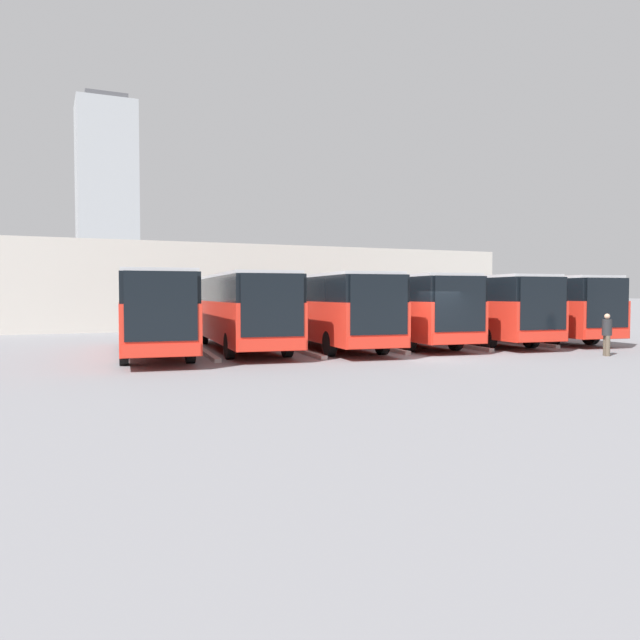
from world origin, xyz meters
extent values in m
plane|color=gray|center=(0.00, 0.00, 0.00)|extent=(600.00, 600.00, 0.00)
cube|color=red|center=(-9.49, -5.69, 1.27)|extent=(3.72, 11.98, 1.65)
cube|color=black|center=(-9.49, -5.69, 2.60)|extent=(3.66, 11.80, 1.01)
cube|color=black|center=(-8.87, 0.18, 2.03)|extent=(2.19, 0.27, 2.16)
cube|color=red|center=(-8.87, 0.19, 0.67)|extent=(2.36, 0.31, 0.40)
cube|color=silver|center=(-9.49, -5.69, 3.17)|extent=(3.57, 11.50, 0.12)
cylinder|color=black|center=(-10.20, -1.94, 0.49)|extent=(0.40, 1.01, 0.98)
cylinder|color=black|center=(-8.02, -2.17, 0.49)|extent=(0.40, 1.01, 0.98)
cylinder|color=black|center=(-10.97, -9.21, 0.49)|extent=(0.40, 1.01, 0.98)
cylinder|color=black|center=(-8.78, -9.44, 0.49)|extent=(0.40, 1.01, 0.98)
cube|color=#B2B2AD|center=(-7.59, -3.92, 0.07)|extent=(0.85, 5.81, 0.15)
cube|color=red|center=(-5.70, -5.49, 1.27)|extent=(3.72, 11.98, 1.65)
cube|color=black|center=(-5.70, -5.49, 2.60)|extent=(3.66, 11.80, 1.01)
cube|color=black|center=(-5.07, 0.38, 2.03)|extent=(2.19, 0.27, 2.16)
cube|color=red|center=(-5.07, 0.39, 0.67)|extent=(2.36, 0.31, 0.40)
cube|color=silver|center=(-5.70, -5.49, 3.17)|extent=(3.57, 11.50, 0.12)
cylinder|color=black|center=(-6.40, -1.74, 0.49)|extent=(0.40, 1.01, 0.98)
cylinder|color=black|center=(-4.22, -1.97, 0.49)|extent=(0.40, 1.01, 0.98)
cylinder|color=black|center=(-7.17, -9.01, 0.49)|extent=(0.40, 1.01, 0.98)
cylinder|color=black|center=(-4.99, -9.24, 0.49)|extent=(0.40, 1.01, 0.98)
cube|color=#B2B2AD|center=(-3.80, -3.72, 0.07)|extent=(0.85, 5.81, 0.15)
cube|color=red|center=(-1.90, -5.87, 1.27)|extent=(3.72, 11.98, 1.65)
cube|color=black|center=(-1.90, -5.87, 2.60)|extent=(3.66, 11.80, 1.01)
cube|color=black|center=(-1.28, 0.01, 2.03)|extent=(2.19, 0.27, 2.16)
cube|color=red|center=(-1.28, 0.01, 0.67)|extent=(2.36, 0.31, 0.40)
cube|color=silver|center=(-1.90, -5.87, 3.17)|extent=(3.57, 11.50, 0.12)
cylinder|color=black|center=(-2.61, -2.12, 0.49)|extent=(0.40, 1.01, 0.98)
cylinder|color=black|center=(-0.42, -2.35, 0.49)|extent=(0.40, 1.01, 0.98)
cylinder|color=black|center=(-3.37, -9.39, 0.49)|extent=(0.40, 1.01, 0.98)
cylinder|color=black|center=(-1.19, -9.62, 0.49)|extent=(0.40, 1.01, 0.98)
cube|color=#B2B2AD|center=(0.00, -4.10, 0.07)|extent=(0.85, 5.81, 0.15)
cube|color=red|center=(1.90, -5.46, 1.27)|extent=(3.72, 11.98, 1.65)
cube|color=black|center=(1.90, -5.46, 2.60)|extent=(3.66, 11.80, 1.01)
cube|color=black|center=(2.52, 0.41, 2.03)|extent=(2.19, 0.27, 2.16)
cube|color=red|center=(2.52, 0.41, 0.67)|extent=(2.36, 0.31, 0.40)
cube|color=silver|center=(1.90, -5.46, 3.17)|extent=(3.57, 11.50, 0.12)
cylinder|color=black|center=(1.19, -1.72, 0.49)|extent=(0.40, 1.01, 0.98)
cylinder|color=black|center=(3.37, -1.95, 0.49)|extent=(0.40, 1.01, 0.98)
cylinder|color=black|center=(0.42, -8.98, 0.49)|extent=(0.40, 1.01, 0.98)
cylinder|color=black|center=(2.61, -9.21, 0.49)|extent=(0.40, 1.01, 0.98)
cube|color=#B2B2AD|center=(3.80, -3.70, 0.07)|extent=(0.85, 5.81, 0.15)
cube|color=red|center=(5.70, -6.04, 1.27)|extent=(3.72, 11.98, 1.65)
cube|color=black|center=(5.70, -6.04, 2.60)|extent=(3.66, 11.80, 1.01)
cube|color=black|center=(6.32, -0.17, 2.03)|extent=(2.19, 0.27, 2.16)
cube|color=red|center=(6.32, -0.16, 0.67)|extent=(2.36, 0.31, 0.40)
cube|color=silver|center=(5.70, -6.04, 3.17)|extent=(3.57, 11.50, 0.12)
cylinder|color=black|center=(4.99, -2.29, 0.49)|extent=(0.40, 1.01, 0.98)
cylinder|color=black|center=(7.17, -2.53, 0.49)|extent=(0.40, 1.01, 0.98)
cylinder|color=black|center=(4.22, -9.56, 0.49)|extent=(0.40, 1.01, 0.98)
cylinder|color=black|center=(6.40, -9.79, 0.49)|extent=(0.40, 1.01, 0.98)
cube|color=#B2B2AD|center=(7.59, -4.28, 0.07)|extent=(0.85, 5.81, 0.15)
cube|color=red|center=(9.49, -5.50, 1.27)|extent=(3.72, 11.98, 1.65)
cube|color=black|center=(9.49, -5.50, 2.60)|extent=(3.66, 11.80, 1.01)
cube|color=black|center=(10.11, 0.38, 2.03)|extent=(2.19, 0.27, 2.16)
cube|color=red|center=(10.11, 0.38, 0.67)|extent=(2.36, 0.31, 0.40)
cube|color=silver|center=(9.49, -5.50, 3.17)|extent=(3.57, 11.50, 0.12)
cylinder|color=black|center=(8.78, -1.75, 0.49)|extent=(0.40, 1.01, 0.98)
cylinder|color=black|center=(10.97, -1.98, 0.49)|extent=(0.40, 1.01, 0.98)
cylinder|color=black|center=(8.02, -9.02, 0.49)|extent=(0.40, 1.01, 0.98)
cylinder|color=black|center=(10.20, -9.25, 0.49)|extent=(0.40, 1.01, 0.98)
cylinder|color=brown|center=(-6.49, 2.31, 0.40)|extent=(0.24, 0.24, 0.80)
cylinder|color=brown|center=(-6.58, 2.13, 0.40)|extent=(0.24, 0.24, 0.80)
cylinder|color=#262628|center=(-6.53, 2.22, 1.11)|extent=(0.49, 0.49, 0.63)
sphere|color=tan|center=(-6.53, 2.22, 1.54)|extent=(0.22, 0.22, 0.22)
cube|color=beige|center=(0.00, -25.91, 2.92)|extent=(39.87, 9.84, 5.83)
cube|color=silver|center=(0.00, -32.34, 5.58)|extent=(39.87, 3.00, 0.24)
cylinder|color=slate|center=(-13.96, -33.44, 2.79)|extent=(0.20, 0.20, 5.58)
cylinder|color=slate|center=(13.96, -33.44, 2.79)|extent=(0.20, 0.20, 5.58)
cube|color=#ADB2B7|center=(-7.65, -220.02, 35.64)|extent=(20.62, 20.62, 71.28)
cube|color=#4C4C51|center=(-7.65, -220.02, 72.48)|extent=(14.44, 14.44, 2.40)
camera|label=1|loc=(13.36, 19.76, 2.39)|focal=35.00mm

